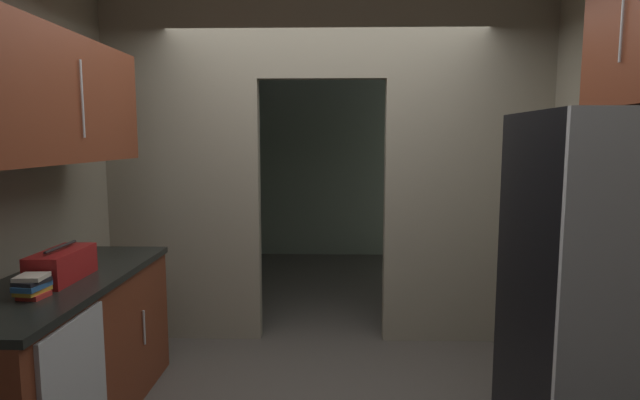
% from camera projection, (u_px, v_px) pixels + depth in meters
% --- Properties ---
extents(kitchen_partition, '(3.54, 0.12, 2.83)m').
position_uv_depth(kitchen_partition, '(328.00, 156.00, 4.04)').
color(kitchen_partition, gray).
rests_on(kitchen_partition, ground).
extents(adjoining_room_shell, '(3.54, 3.17, 2.83)m').
position_uv_depth(adjoining_room_shell, '(329.00, 158.00, 6.16)').
color(adjoining_room_shell, gray).
rests_on(adjoining_room_shell, ground).
extents(refrigerator, '(0.72, 0.80, 1.78)m').
position_uv_depth(refrigerator, '(598.00, 298.00, 2.41)').
color(refrigerator, black).
rests_on(refrigerator, ground).
extents(lower_cabinet_run, '(0.64, 1.69, 0.88)m').
position_uv_depth(lower_cabinet_run, '(65.00, 355.00, 2.82)').
color(lower_cabinet_run, maroon).
rests_on(lower_cabinet_run, ground).
extents(upper_cabinet_counterside, '(0.36, 1.52, 0.67)m').
position_uv_depth(upper_cabinet_counterside, '(48.00, 99.00, 2.66)').
color(upper_cabinet_counterside, maroon).
extents(boombox, '(0.20, 0.43, 0.19)m').
position_uv_depth(boombox, '(61.00, 265.00, 2.74)').
color(boombox, maroon).
rests_on(boombox, lower_cabinet_run).
extents(book_stack, '(0.14, 0.17, 0.11)m').
position_uv_depth(book_stack, '(32.00, 286.00, 2.43)').
color(book_stack, red).
rests_on(book_stack, lower_cabinet_run).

